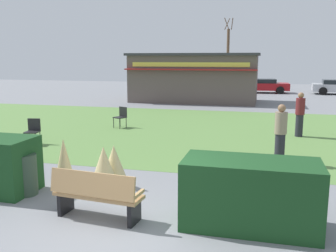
{
  "coord_description": "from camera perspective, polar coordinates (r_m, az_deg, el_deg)",
  "views": [
    {
      "loc": [
        2.14,
        -5.58,
        2.96
      ],
      "look_at": [
        -0.3,
        4.08,
        1.16
      ],
      "focal_mm": 40.26,
      "sensor_mm": 36.0,
      "label": 1
    }
  ],
  "objects": [
    {
      "name": "parked_car_west_slot",
      "position": [
        33.96,
        5.66,
        6.3
      ],
      "size": [
        4.28,
        2.22,
        1.2
      ],
      "color": "silver",
      "rests_on": "ground_plane"
    },
    {
      "name": "hedge_right",
      "position": [
        6.87,
        12.36,
        -10.02
      ],
      "size": [
        2.37,
        1.1,
        1.21
      ],
      "primitive_type": "cube",
      "color": "#19421E",
      "rests_on": "ground_plane"
    },
    {
      "name": "ornamental_grass_behind_center",
      "position": [
        9.26,
        -15.46,
        -5.19
      ],
      "size": [
        0.51,
        0.51,
        1.1
      ],
      "primitive_type": "cone",
      "color": "#D1BC7F",
      "rests_on": "ground_plane"
    },
    {
      "name": "ground_plane",
      "position": [
        6.67,
        -6.38,
        -16.14
      ],
      "size": [
        80.0,
        80.0,
        0.0
      ],
      "primitive_type": "plane",
      "color": "slate"
    },
    {
      "name": "food_kiosk",
      "position": [
        26.14,
        4.04,
        7.35
      ],
      "size": [
        8.68,
        4.52,
        3.27
      ],
      "color": "#594C47",
      "rests_on": "ground_plane"
    },
    {
      "name": "parked_car_center_slot",
      "position": [
        33.58,
        14.18,
        5.99
      ],
      "size": [
        4.33,
        2.31,
        1.2
      ],
      "color": "maroon",
      "rests_on": "ground_plane"
    },
    {
      "name": "person_standing",
      "position": [
        11.08,
        16.66,
        -1.08
      ],
      "size": [
        0.34,
        0.34,
        1.69
      ],
      "rotation": [
        0.0,
        0.0,
        3.65
      ],
      "color": "#23232D",
      "rests_on": "ground_plane"
    },
    {
      "name": "park_bench",
      "position": [
        7.16,
        -10.78,
        -10.18
      ],
      "size": [
        1.74,
        0.69,
        0.95
      ],
      "color": "tan",
      "rests_on": "ground_plane"
    },
    {
      "name": "cafe_chair_west",
      "position": [
        13.84,
        -19.75,
        -0.47
      ],
      "size": [
        0.51,
        0.51,
        0.89
      ],
      "color": "black",
      "rests_on": "ground_plane"
    },
    {
      "name": "lawn_patch",
      "position": [
        15.64,
        6.04,
        -0.69
      ],
      "size": [
        36.0,
        12.0,
        0.01
      ],
      "primitive_type": "cube",
      "color": "#5B8442",
      "rests_on": "ground_plane"
    },
    {
      "name": "tree_right_bg",
      "position": [
        39.03,
        9.04,
        10.29
      ],
      "size": [
        0.91,
        0.96,
        6.87
      ],
      "color": "brown",
      "rests_on": "ground_plane"
    },
    {
      "name": "cafe_chair_east",
      "position": [
        16.31,
        -7.08,
        1.61
      ],
      "size": [
        0.59,
        0.59,
        0.89
      ],
      "color": "black",
      "rests_on": "ground_plane"
    },
    {
      "name": "ornamental_grass_behind_right",
      "position": [
        8.49,
        -9.68,
        -6.54
      ],
      "size": [
        0.75,
        0.75,
        1.05
      ],
      "primitive_type": "cone",
      "color": "#D1BC7F",
      "rests_on": "ground_plane"
    },
    {
      "name": "trash_bin",
      "position": [
        8.85,
        -20.83,
        -6.88
      ],
      "size": [
        0.52,
        0.52,
        0.9
      ],
      "primitive_type": "cylinder",
      "color": "#2D4233",
      "rests_on": "ground_plane"
    },
    {
      "name": "person_strolling",
      "position": [
        15.11,
        19.34,
        1.7
      ],
      "size": [
        0.34,
        0.34,
        1.69
      ],
      "rotation": [
        0.0,
        0.0,
        5.65
      ],
      "color": "#23232D",
      "rests_on": "ground_plane"
    },
    {
      "name": "ornamental_grass_behind_left",
      "position": [
        8.84,
        -8.16,
        -6.03
      ],
      "size": [
        0.72,
        0.72,
        0.99
      ],
      "primitive_type": "cone",
      "color": "#D1BC7F",
      "rests_on": "ground_plane"
    }
  ]
}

